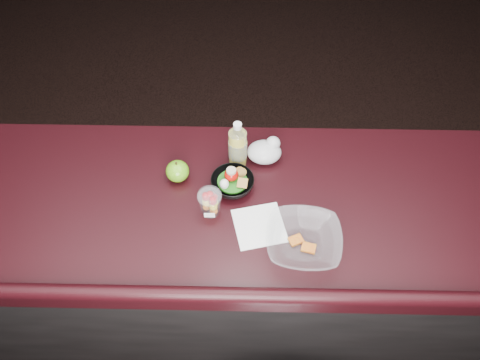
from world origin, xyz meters
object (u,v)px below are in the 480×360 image
object	(u,v)px
lemonade_bottle	(238,147)
snack_bowl	(232,182)
green_apple	(177,171)
takeout_bowl	(303,241)
fruit_cup	(210,202)

from	to	relation	value
lemonade_bottle	snack_bowl	bearing A→B (deg)	-98.41
lemonade_bottle	green_apple	bearing A→B (deg)	-160.43
green_apple	snack_bowl	xyz separation A→B (m)	(0.19, -0.04, -0.01)
snack_bowl	takeout_bowl	distance (m)	0.33
green_apple	takeout_bowl	size ratio (longest dim) A/B	0.33
green_apple	lemonade_bottle	bearing A→B (deg)	19.57
green_apple	takeout_bowl	distance (m)	0.50
takeout_bowl	green_apple	bearing A→B (deg)	147.80
green_apple	takeout_bowl	world-z (taller)	green_apple
fruit_cup	green_apple	size ratio (longest dim) A/B	1.35
fruit_cup	snack_bowl	bearing A→B (deg)	56.98
lemonade_bottle	fruit_cup	bearing A→B (deg)	-111.36
fruit_cup	snack_bowl	distance (m)	0.13
lemonade_bottle	takeout_bowl	bearing A→B (deg)	-57.80
green_apple	snack_bowl	bearing A→B (deg)	-11.32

